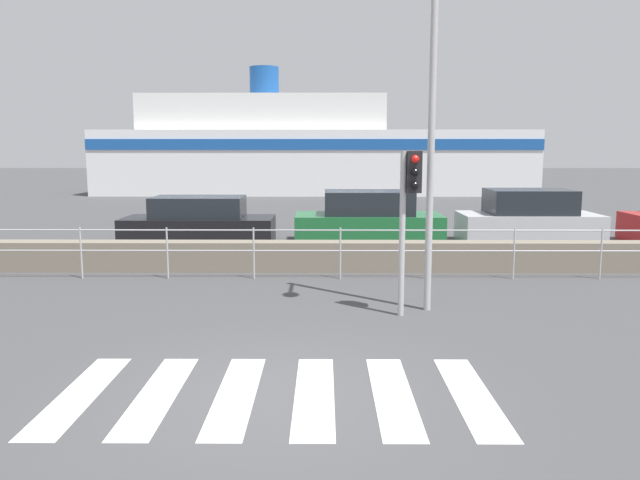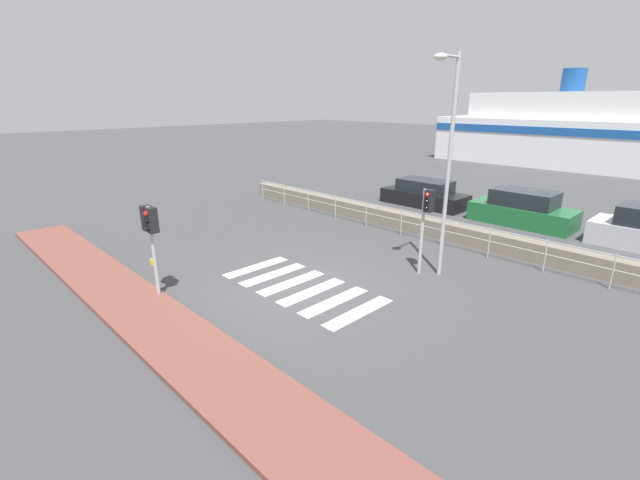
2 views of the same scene
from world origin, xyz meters
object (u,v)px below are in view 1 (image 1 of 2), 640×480
object	(u,v)px
streetlamp	(435,70)
ferry_boat	(305,152)
traffic_light_far	(409,196)
parked_car_silver	(528,220)
parked_car_green	(368,221)
parked_car_black	(199,223)

from	to	relation	value
streetlamp	ferry_boat	xyz separation A→B (m)	(-3.02, 29.18, -1.52)
traffic_light_far	parked_car_silver	world-z (taller)	traffic_light_far
streetlamp	parked_car_silver	xyz separation A→B (m)	(4.27, 8.04, -3.38)
streetlamp	parked_car_green	xyz separation A→B (m)	(-0.48, 8.04, -3.39)
traffic_light_far	parked_car_green	xyz separation A→B (m)	(-0.09, 8.21, -1.37)
streetlamp	ferry_boat	bearing A→B (deg)	95.91
parked_car_green	parked_car_black	bearing A→B (deg)	-180.00
parked_car_silver	ferry_boat	bearing A→B (deg)	109.04
parked_car_black	traffic_light_far	bearing A→B (deg)	-57.93
streetlamp	parked_car_green	distance (m)	8.74
streetlamp	parked_car_black	size ratio (longest dim) A/B	1.48
streetlamp	parked_car_black	bearing A→B (deg)	124.59
traffic_light_far	parked_car_black	xyz separation A→B (m)	(-5.14, 8.21, -1.44)
streetlamp	parked_car_silver	distance (m)	9.71
ferry_boat	parked_car_black	size ratio (longest dim) A/B	5.89
streetlamp	parked_car_green	bearing A→B (deg)	93.45
parked_car_black	parked_car_silver	distance (m)	9.82
traffic_light_far	parked_car_silver	xyz separation A→B (m)	(4.67, 8.21, -1.35)
ferry_boat	streetlamp	bearing A→B (deg)	-84.09
parked_car_green	parked_car_silver	bearing A→B (deg)	0.00
ferry_boat	parked_car_silver	size ratio (longest dim) A/B	6.51
traffic_light_far	parked_car_black	size ratio (longest dim) A/B	0.62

